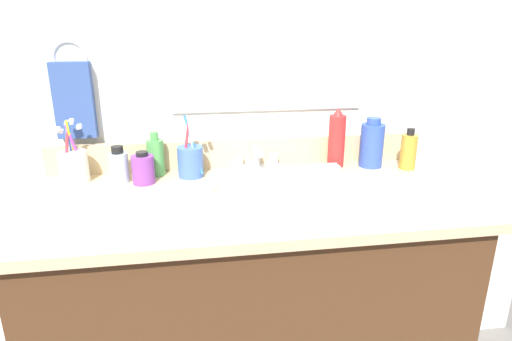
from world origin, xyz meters
The scene contains 18 objects.
vanity_cabinet centered at (0.00, 0.00, 0.38)m, with size 1.11×0.48×0.76m, color #4C2D19.
countertop centered at (0.00, 0.00, 0.78)m, with size 1.16×0.52×0.03m, color #D1B284.
backsplash centered at (0.00, 0.25, 0.83)m, with size 1.16×0.02×0.09m, color #D1B284.
back_wall centered at (0.00, 0.31, 0.65)m, with size 2.26×0.04×1.30m, color silver.
mirror_panel centered at (0.10, 0.29, 1.24)m, with size 0.60×0.01×0.56m, color #B2BCC6.
towel_ring centered at (-0.48, 0.29, 1.13)m, with size 0.10×0.10×0.01m, color silver.
hand_towel centered at (-0.48, 0.27, 1.01)m, with size 0.11×0.04×0.22m, color #334C8C.
sink_basin centered at (0.05, 0.01, 0.76)m, with size 0.34×0.34×0.11m.
faucet centered at (0.05, 0.21, 0.82)m, with size 0.16×0.10×0.08m.
bottle_spray_red centered at (0.30, 0.21, 0.88)m, with size 0.05×0.05×0.19m.
bottle_gel_clear centered at (-0.36, 0.17, 0.84)m, with size 0.05×0.05×0.11m.
bottle_oil_amber centered at (0.52, 0.15, 0.85)m, with size 0.05×0.05×0.13m.
bottle_cream_purple centered at (-0.29, 0.14, 0.83)m, with size 0.06×0.06×0.09m.
bottle_toner_green centered at (-0.25, 0.21, 0.85)m, with size 0.05×0.05×0.13m.
bottle_shampoo_blue centered at (0.41, 0.19, 0.86)m, with size 0.07×0.07×0.16m.
cup_blue_plastic centered at (-0.15, 0.18, 0.84)m, with size 0.08×0.07×0.19m.
cup_white_ceramic centered at (-0.48, 0.18, 0.84)m, with size 0.08×0.09×0.18m.
soap_bar centered at (0.26, 0.15, 0.80)m, with size 0.06×0.04×0.02m, color white.
Camera 1 is at (-0.15, -1.07, 1.23)m, focal length 30.82 mm.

